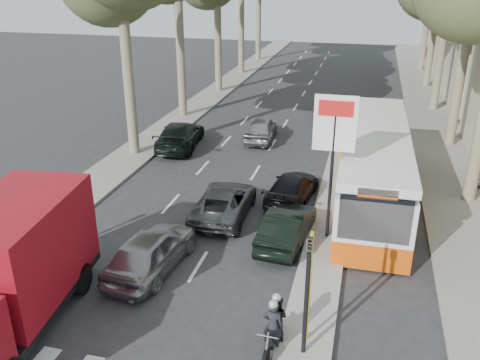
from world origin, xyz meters
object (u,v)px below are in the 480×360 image
Objects in this scene: dark_hatchback at (287,227)px; city_bus at (374,164)px; red_truck at (9,269)px; silver_hatchback at (151,251)px; motorcycle at (274,324)px.

city_bus is at bearing -116.93° from dark_hatchback.
red_truck is at bearing -131.05° from city_bus.
silver_hatchback is at bearing -133.51° from city_bus.
motorcycle reaches higher than silver_hatchback.
red_truck is 3.64× the size of motorcycle.
red_truck is at bearing 60.32° from silver_hatchback.
dark_hatchback is 2.11× the size of motorcycle.
motorcycle is (0.61, -5.71, 0.08)m from dark_hatchback.
silver_hatchback is 1.08× the size of dark_hatchback.
city_bus is 6.36× the size of motorcycle.
red_truck is (-2.56, -3.70, 1.16)m from silver_hatchback.
silver_hatchback is 4.64m from red_truck.
dark_hatchback is 0.58× the size of red_truck.
red_truck is 0.57× the size of city_bus.
red_truck reaches higher than silver_hatchback.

